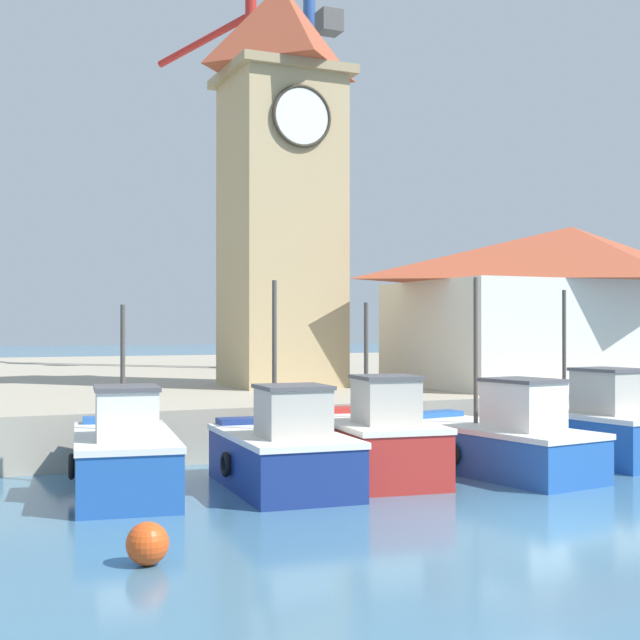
{
  "coord_description": "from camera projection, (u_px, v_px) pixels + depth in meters",
  "views": [
    {
      "loc": [
        -9.24,
        -11.92,
        3.31
      ],
      "look_at": [
        0.81,
        10.8,
        3.5
      ],
      "focal_mm": 50.0,
      "sensor_mm": 36.0,
      "label": 1
    }
  ],
  "objects": [
    {
      "name": "fishing_boat_mid_left",
      "position": [
        498.0,
        441.0,
        20.03
      ],
      "size": [
        2.73,
        5.34,
        4.46
      ],
      "color": "#2356A8",
      "rests_on": "ground"
    },
    {
      "name": "port_crane_far",
      "position": [
        249.0,
        224.0,
        43.35
      ],
      "size": [
        4.74,
        6.6,
        18.27
      ],
      "color": "maroon",
      "rests_on": "quay_wharf"
    },
    {
      "name": "quay_wharf",
      "position": [
        146.0,
        384.0,
        40.96
      ],
      "size": [
        120.0,
        40.0,
        1.32
      ],
      "primitive_type": "cube",
      "color": "#A89E89",
      "rests_on": "ground"
    },
    {
      "name": "fishing_boat_far_left",
      "position": [
        124.0,
        456.0,
        17.59
      ],
      "size": [
        2.61,
        5.0,
        3.77
      ],
      "color": "#2356A8",
      "rests_on": "ground"
    },
    {
      "name": "ground_plane",
      "position": [
        541.0,
        528.0,
        14.62
      ],
      "size": [
        300.0,
        300.0,
        0.0
      ],
      "primitive_type": "plane",
      "color": "teal"
    },
    {
      "name": "mooring_buoy",
      "position": [
        147.0,
        544.0,
        12.34
      ],
      "size": [
        0.6,
        0.6,
        0.6
      ],
      "primitive_type": "sphere",
      "color": "#E54C19",
      "rests_on": "ground"
    },
    {
      "name": "fishing_boat_left_inner",
      "position": [
        375.0,
        442.0,
        19.37
      ],
      "size": [
        2.5,
        4.4,
        3.85
      ],
      "color": "#AD2823",
      "rests_on": "ground"
    },
    {
      "name": "port_crane_near",
      "position": [
        308.0,
        216.0,
        40.96
      ],
      "size": [
        3.21,
        7.08,
        18.45
      ],
      "color": "navy",
      "rests_on": "quay_wharf"
    },
    {
      "name": "dock_worker_near_tower",
      "position": [
        529.0,
        364.0,
        27.2
      ],
      "size": [
        0.34,
        0.22,
        1.62
      ],
      "color": "#33333D",
      "rests_on": "quay_wharf"
    },
    {
      "name": "dock_worker_along_quay",
      "position": [
        513.0,
        364.0,
        27.12
      ],
      "size": [
        0.34,
        0.22,
        1.62
      ],
      "color": "#33333D",
      "rests_on": "quay_wharf"
    },
    {
      "name": "warehouse_right",
      "position": [
        572.0,
        303.0,
        31.31
      ],
      "size": [
        12.35,
        6.84,
        5.52
      ],
      "color": "silver",
      "rests_on": "quay_wharf"
    },
    {
      "name": "fishing_boat_center",
      "position": [
        584.0,
        428.0,
        22.1
      ],
      "size": [
        2.52,
        4.98,
        4.25
      ],
      "color": "#2356A8",
      "rests_on": "ground"
    },
    {
      "name": "fishing_boat_left_outer",
      "position": [
        283.0,
        453.0,
        18.14
      ],
      "size": [
        2.46,
        4.44,
        4.29
      ],
      "color": "navy",
      "rests_on": "ground"
    },
    {
      "name": "clock_tower",
      "position": [
        281.0,
        173.0,
        29.84
      ],
      "size": [
        3.95,
        3.95,
        15.14
      ],
      "color": "tan",
      "rests_on": "quay_wharf"
    }
  ]
}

